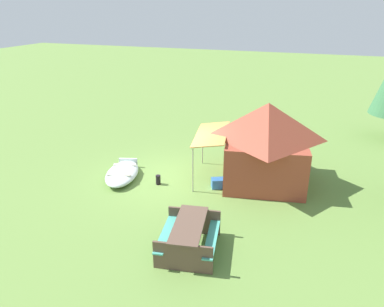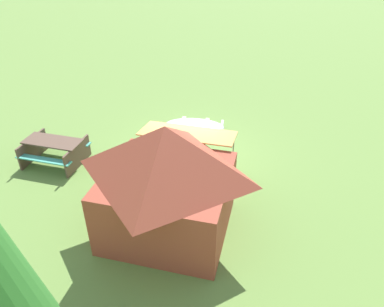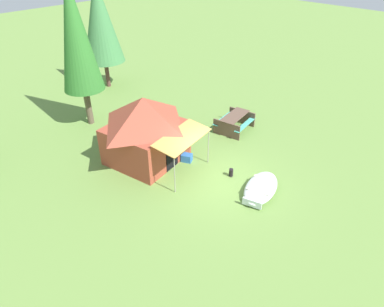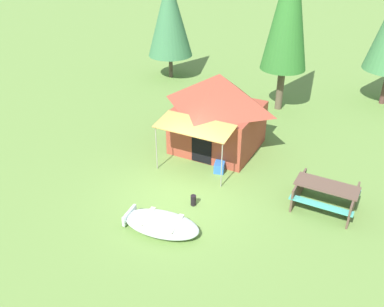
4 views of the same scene
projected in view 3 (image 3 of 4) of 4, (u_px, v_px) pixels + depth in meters
The scene contains 8 objects.
ground_plane at pixel (217, 180), 13.86m from camera, with size 80.00×80.00×0.00m, color olive.
beached_rowboat at pixel (261, 188), 13.12m from camera, with size 2.44×1.70×0.38m.
canvas_cabin_tent at pixel (145, 129), 14.34m from camera, with size 3.60×4.38×2.90m.
picnic_table at pixel (234, 121), 17.08m from camera, with size 2.04×1.73×0.80m.
cooler_box at pixel (187, 158), 14.91m from camera, with size 0.44×0.33×0.34m, color #2F6ABC.
fuel_can at pixel (231, 173), 13.99m from camera, with size 0.17×0.17×0.34m, color black.
pine_tree_back_right at pixel (100, 20), 19.96m from camera, with size 2.43×2.43×6.47m.
pine_tree_far_center at pixel (75, 34), 15.50m from camera, with size 1.97×1.97×7.18m.
Camera 3 is at (-8.64, -6.92, 8.47)m, focal length 32.19 mm.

